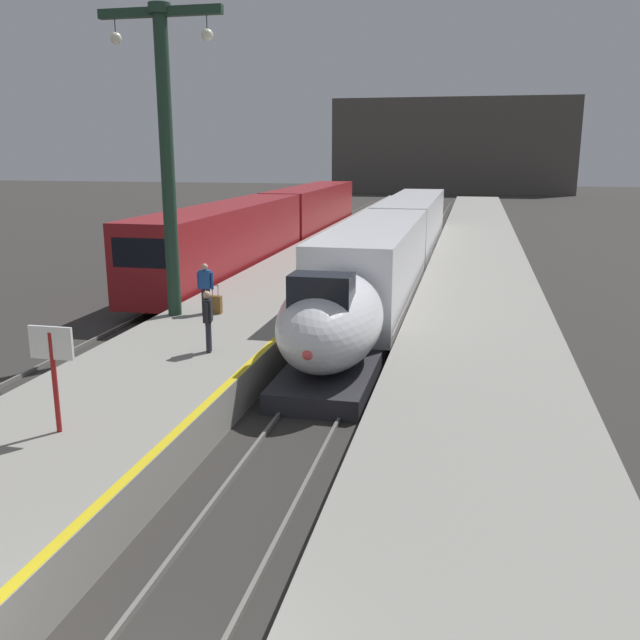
{
  "coord_description": "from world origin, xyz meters",
  "views": [
    {
      "loc": [
        3.67,
        -5.1,
        6.38
      ],
      "look_at": [
        -0.35,
        13.01,
        1.8
      ],
      "focal_mm": 38.62,
      "sensor_mm": 36.0,
      "label": 1
    }
  ],
  "objects_px": {
    "station_column_mid": "(166,136)",
    "passenger_mid_platform": "(208,317)",
    "passenger_near_edge": "(205,284)",
    "regional_train_adjacent": "(278,221)",
    "highspeed_train_main": "(395,245)",
    "rolling_suitcase": "(216,305)",
    "departure_info_board": "(52,358)"
  },
  "relations": [
    {
      "from": "station_column_mid",
      "to": "passenger_near_edge",
      "type": "bearing_deg",
      "value": 23.56
    },
    {
      "from": "rolling_suitcase",
      "to": "departure_info_board",
      "type": "distance_m",
      "value": 10.21
    },
    {
      "from": "regional_train_adjacent",
      "to": "passenger_mid_platform",
      "type": "distance_m",
      "value": 24.62
    },
    {
      "from": "station_column_mid",
      "to": "departure_info_board",
      "type": "distance_m",
      "value": 10.74
    },
    {
      "from": "highspeed_train_main",
      "to": "station_column_mid",
      "type": "relative_size",
      "value": 3.87
    },
    {
      "from": "regional_train_adjacent",
      "to": "station_column_mid",
      "type": "xyz_separation_m",
      "value": [
        2.2,
        -20.24,
        4.69
      ]
    },
    {
      "from": "regional_train_adjacent",
      "to": "departure_info_board",
      "type": "height_order",
      "value": "regional_train_adjacent"
    },
    {
      "from": "highspeed_train_main",
      "to": "rolling_suitcase",
      "type": "xyz_separation_m",
      "value": [
        -4.63,
        -12.05,
        -0.58
      ]
    },
    {
      "from": "station_column_mid",
      "to": "passenger_mid_platform",
      "type": "height_order",
      "value": "station_column_mid"
    },
    {
      "from": "regional_train_adjacent",
      "to": "passenger_mid_platform",
      "type": "relative_size",
      "value": 21.66
    },
    {
      "from": "passenger_mid_platform",
      "to": "passenger_near_edge",
      "type": "bearing_deg",
      "value": 112.54
    },
    {
      "from": "passenger_mid_platform",
      "to": "station_column_mid",
      "type": "bearing_deg",
      "value": 125.11
    },
    {
      "from": "departure_info_board",
      "to": "station_column_mid",
      "type": "bearing_deg",
      "value": 101.1
    },
    {
      "from": "passenger_near_edge",
      "to": "highspeed_train_main",
      "type": "bearing_deg",
      "value": 67.73
    },
    {
      "from": "station_column_mid",
      "to": "passenger_mid_platform",
      "type": "relative_size",
      "value": 5.71
    },
    {
      "from": "station_column_mid",
      "to": "passenger_near_edge",
      "type": "distance_m",
      "value": 4.89
    },
    {
      "from": "station_column_mid",
      "to": "rolling_suitcase",
      "type": "distance_m",
      "value": 5.63
    },
    {
      "from": "passenger_near_edge",
      "to": "rolling_suitcase",
      "type": "bearing_deg",
      "value": 6.75
    },
    {
      "from": "passenger_near_edge",
      "to": "passenger_mid_platform",
      "type": "bearing_deg",
      "value": -67.46
    },
    {
      "from": "regional_train_adjacent",
      "to": "highspeed_train_main",
      "type": "bearing_deg",
      "value": -43.66
    },
    {
      "from": "regional_train_adjacent",
      "to": "passenger_near_edge",
      "type": "distance_m",
      "value": 20.07
    },
    {
      "from": "station_column_mid",
      "to": "rolling_suitcase",
      "type": "xyz_separation_m",
      "value": [
        1.27,
        0.45,
        -5.46
      ]
    },
    {
      "from": "station_column_mid",
      "to": "regional_train_adjacent",
      "type": "bearing_deg",
      "value": 96.2
    },
    {
      "from": "station_column_mid",
      "to": "passenger_near_edge",
      "type": "height_order",
      "value": "station_column_mid"
    },
    {
      "from": "rolling_suitcase",
      "to": "departure_info_board",
      "type": "bearing_deg",
      "value": -86.47
    },
    {
      "from": "passenger_near_edge",
      "to": "regional_train_adjacent",
      "type": "bearing_deg",
      "value": 99.02
    },
    {
      "from": "passenger_near_edge",
      "to": "rolling_suitcase",
      "type": "distance_m",
      "value": 0.76
    },
    {
      "from": "rolling_suitcase",
      "to": "passenger_mid_platform",
      "type": "bearing_deg",
      "value": -71.4
    },
    {
      "from": "regional_train_adjacent",
      "to": "departure_info_board",
      "type": "bearing_deg",
      "value": -82.2
    },
    {
      "from": "station_column_mid",
      "to": "passenger_near_edge",
      "type": "relative_size",
      "value": 5.71
    },
    {
      "from": "highspeed_train_main",
      "to": "passenger_mid_platform",
      "type": "height_order",
      "value": "highspeed_train_main"
    },
    {
      "from": "departure_info_board",
      "to": "regional_train_adjacent",
      "type": "bearing_deg",
      "value": 97.8
    }
  ]
}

